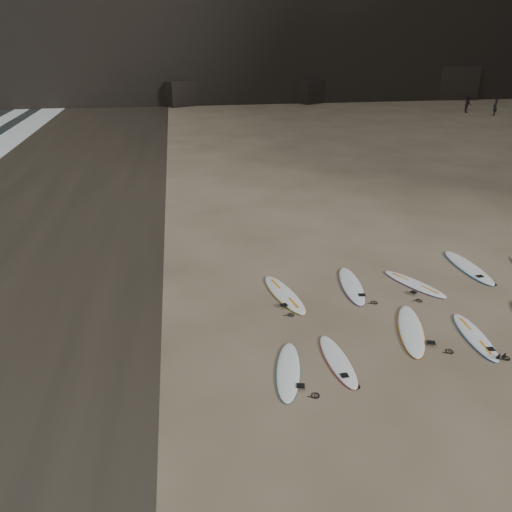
{
  "coord_description": "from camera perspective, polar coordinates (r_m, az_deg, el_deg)",
  "views": [
    {
      "loc": [
        -6.21,
        -10.47,
        7.57
      ],
      "look_at": [
        -4.19,
        2.54,
        1.5
      ],
      "focal_mm": 35.0,
      "sensor_mm": 36.0,
      "label": 1
    }
  ],
  "objects": [
    {
      "name": "wet_sand",
      "position": [
        22.86,
        -25.56,
        2.91
      ],
      "size": [
        12.0,
        200.0,
        0.01
      ],
      "primitive_type": "cube",
      "color": "#383026",
      "rests_on": "ground"
    },
    {
      "name": "surfboard_0",
      "position": [
        12.33,
        3.71,
        -12.93
      ],
      "size": [
        1.09,
        2.39,
        0.08
      ],
      "primitive_type": "ellipsoid",
      "rotation": [
        0.0,
        0.0,
        -0.24
      ],
      "color": "white",
      "rests_on": "ground"
    },
    {
      "name": "ground",
      "position": [
        14.34,
        18.64,
        -8.6
      ],
      "size": [
        240.0,
        240.0,
        0.0
      ],
      "primitive_type": "plane",
      "color": "#897559",
      "rests_on": "ground"
    },
    {
      "name": "surfboard_5",
      "position": [
        15.49,
        3.26,
        -4.35
      ],
      "size": [
        1.22,
        2.69,
        0.09
      ],
      "primitive_type": "ellipsoid",
      "rotation": [
        0.0,
        0.0,
        0.23
      ],
      "color": "white",
      "rests_on": "ground"
    },
    {
      "name": "surfboard_2",
      "position": [
        14.38,
        17.3,
        -8.05
      ],
      "size": [
        1.42,
        2.71,
        0.1
      ],
      "primitive_type": "ellipsoid",
      "rotation": [
        0.0,
        0.0,
        -0.31
      ],
      "color": "white",
      "rests_on": "ground"
    },
    {
      "name": "person_a",
      "position": [
        53.34,
        25.65,
        15.12
      ],
      "size": [
        0.55,
        0.66,
        1.55
      ],
      "primitive_type": "imported",
      "rotation": [
        0.0,
        0.0,
        4.35
      ],
      "color": "black",
      "rests_on": "ground"
    },
    {
      "name": "surfboard_7",
      "position": [
        16.86,
        17.66,
        -3.04
      ],
      "size": [
        1.62,
        2.34,
        0.08
      ],
      "primitive_type": "ellipsoid",
      "rotation": [
        0.0,
        0.0,
        0.5
      ],
      "color": "white",
      "rests_on": "ground"
    },
    {
      "name": "surfboard_8",
      "position": [
        18.64,
        23.09,
        -1.17
      ],
      "size": [
        0.8,
        2.79,
        0.1
      ],
      "primitive_type": "ellipsoid",
      "rotation": [
        0.0,
        0.0,
        0.05
      ],
      "color": "white",
      "rests_on": "ground"
    },
    {
      "name": "surfboard_1",
      "position": [
        12.79,
        9.34,
        -11.7
      ],
      "size": [
        0.66,
        2.26,
        0.08
      ],
      "primitive_type": "ellipsoid",
      "rotation": [
        0.0,
        0.0,
        0.05
      ],
      "color": "white",
      "rests_on": "ground"
    },
    {
      "name": "surfboard_3",
      "position": [
        14.72,
        23.74,
        -8.38
      ],
      "size": [
        0.72,
        2.34,
        0.08
      ],
      "primitive_type": "ellipsoid",
      "rotation": [
        0.0,
        0.0,
        -0.07
      ],
      "color": "white",
      "rests_on": "ground"
    },
    {
      "name": "person_b",
      "position": [
        54.18,
        23.08,
        15.68
      ],
      "size": [
        0.84,
        0.93,
        1.56
      ],
      "primitive_type": "imported",
      "rotation": [
        0.0,
        0.0,
        1.18
      ],
      "color": "black",
      "rests_on": "ground"
    },
    {
      "name": "surfboard_6",
      "position": [
        16.26,
        10.87,
        -3.3
      ],
      "size": [
        0.9,
        2.63,
        0.09
      ],
      "primitive_type": "ellipsoid",
      "rotation": [
        0.0,
        0.0,
        -0.11
      ],
      "color": "white",
      "rests_on": "ground"
    }
  ]
}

